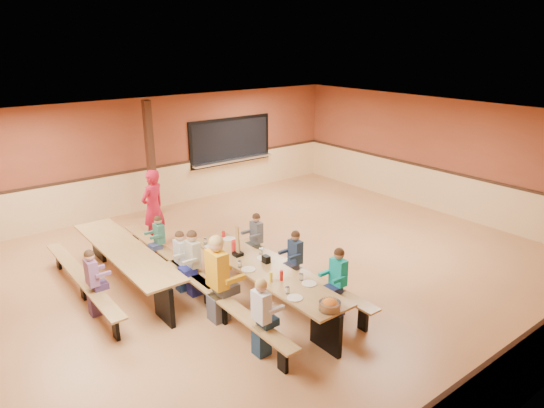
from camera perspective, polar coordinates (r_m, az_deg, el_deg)
ground at (r=9.74m, az=-1.32°, el=-8.13°), size 12.00×12.00×0.00m
room_envelope at (r=9.45m, az=-1.35°, el=-4.40°), size 12.04×10.04×3.02m
kitchen_pass_through at (r=14.54m, az=-4.87°, el=7.17°), size 2.78×0.28×1.38m
structural_post at (r=12.75m, az=-14.07°, el=5.06°), size 0.18×0.18×3.00m
cafeteria_table_main at (r=8.38m, az=-1.05°, el=-8.86°), size 1.91×3.70×0.74m
cafeteria_table_second at (r=9.47m, az=-16.81°, el=-6.30°), size 1.91×3.70×0.74m
seated_child_white_left at (r=7.18m, az=-1.27°, el=-13.26°), size 0.37×0.30×1.21m
seated_adult_yellow at (r=7.97m, az=-6.43°, el=-8.82°), size 0.50×0.41×1.47m
seated_child_grey_left at (r=9.03m, az=-10.64°, el=-6.67°), size 0.34×0.28×1.16m
seated_child_teal_right at (r=8.19m, az=7.74°, el=-9.14°), size 0.36×0.30×1.20m
seated_child_navy_right at (r=8.90m, az=2.74°, el=-6.74°), size 0.34×0.28×1.15m
seated_child_char_right at (r=9.75m, az=-1.83°, el=-4.38°), size 0.34×0.28×1.15m
seated_child_purple_sec at (r=8.66m, az=-20.33°, el=-8.73°), size 0.35×0.28×1.17m
seated_child_green_sec at (r=9.98m, az=-13.07°, el=-4.44°), size 0.32×0.26×1.11m
seated_child_tan_sec at (r=8.83m, az=-9.23°, el=-6.93°), size 0.38×0.31×1.23m
standing_woman at (r=11.06m, az=-13.81°, el=-0.43°), size 0.75×0.63×1.74m
punch_pitcher at (r=8.84m, az=-4.29°, el=-5.02°), size 0.16×0.16×0.22m
chip_bowl at (r=7.12m, az=6.82°, el=-11.71°), size 0.32×0.32×0.15m
napkin_dispenser at (r=8.44m, az=-0.70°, el=-6.51°), size 0.10×0.14×0.13m
condiment_mustard at (r=7.80m, az=-0.13°, el=-8.59°), size 0.06×0.06×0.17m
condiment_ketchup at (r=7.85m, az=1.12°, el=-8.41°), size 0.06×0.06×0.17m
table_paddle at (r=8.69m, az=-4.06°, el=-5.25°), size 0.16×0.16×0.56m
place_settings at (r=8.25m, az=-1.06°, el=-7.20°), size 0.65×3.30×0.11m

